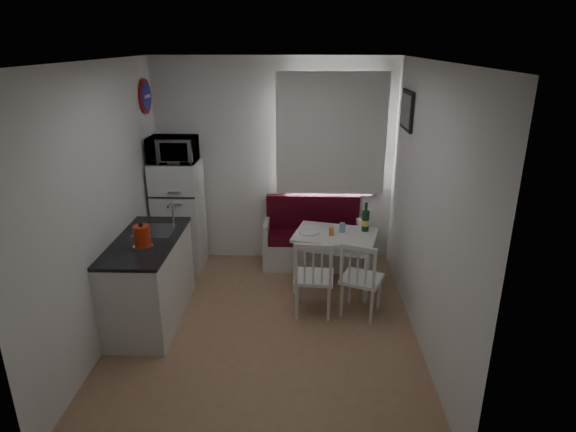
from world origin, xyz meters
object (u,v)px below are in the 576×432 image
fridge (179,216)px  wine_bottle (366,217)px  kettle (142,236)px  chair_right (363,273)px  bench (312,243)px  microwave (173,150)px  dining_table (335,240)px  chair_left (314,271)px  kitchen_counter (150,279)px

fridge → wine_bottle: (2.27, -0.40, 0.16)m
kettle → chair_right: bearing=8.1°
chair_right → kettle: kettle is taller
bench → microwave: microwave is taller
dining_table → kettle: kettle is taller
microwave → kettle: (0.03, -1.41, -0.52)m
chair_left → microwave: microwave is taller
chair_right → fridge: bearing=174.3°
kitchen_counter → dining_table: 2.08m
kitchen_counter → chair_right: 2.19m
chair_left → microwave: (-1.67, 1.11, 1.01)m
chair_left → chair_right: 0.50m
bench → chair_right: bearing=-68.6°
kitchen_counter → kettle: size_ratio=5.34×
chair_left → chair_right: size_ratio=0.91×
fridge → chair_right: bearing=-28.1°
dining_table → chair_right: chair_right is taller
bench → microwave: (-1.67, -0.16, 1.25)m
dining_table → kettle: bearing=-139.4°
chair_right → kettle: size_ratio=2.07×
chair_left → fridge: (-1.67, 1.16, 0.16)m
wine_bottle → chair_right: bearing=-97.5°
kettle → fridge: bearing=91.2°
fridge → kettle: size_ratio=5.65×
chair_left → wine_bottle: size_ratio=1.36×
dining_table → bench: bearing=125.6°
microwave → fridge: bearing=90.0°
microwave → wine_bottle: 2.40m
kitchen_counter → wine_bottle: bearing=20.3°
chair_right → kettle: bearing=-149.5°
microwave → wine_bottle: microwave is taller
bench → fridge: 1.72m
bench → kettle: kettle is taller
bench → wine_bottle: (0.60, -0.51, 0.56)m
fridge → microwave: bearing=-90.0°
kitchen_counter → microwave: size_ratio=2.40×
chair_left → kettle: (-1.64, -0.30, 0.49)m
chair_left → kettle: 1.74m
dining_table → kettle: 2.16m
bench → fridge: (-1.67, -0.11, 0.40)m
kitchen_counter → chair_left: size_ratio=2.83×
dining_table → chair_right: 0.71m
bench → kettle: 2.39m
chair_right → microwave: 2.64m
kitchen_counter → wine_bottle: size_ratio=3.84×
chair_right → fridge: size_ratio=0.37×
kettle → dining_table: bearing=27.0°
kitchen_counter → kettle: 0.61m
bench → dining_table: size_ratio=1.21×
bench → microwave: size_ratio=2.27×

